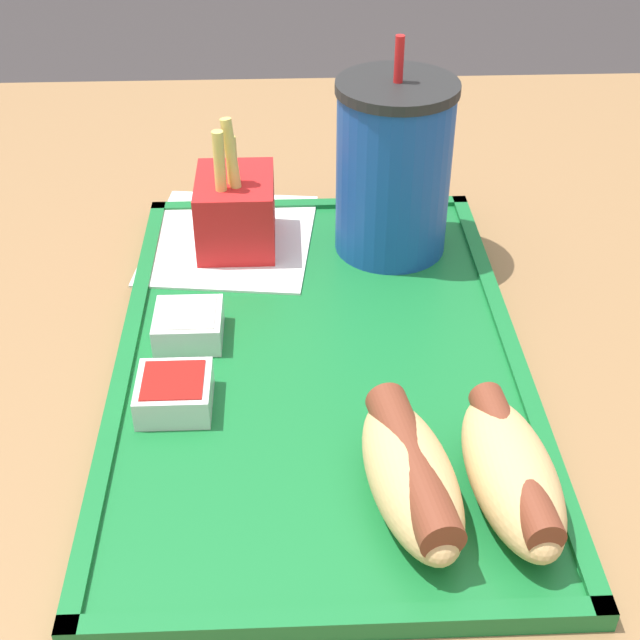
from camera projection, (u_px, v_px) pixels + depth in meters
name	position (u px, v px, depth m)	size (l,w,h in m)	color
food_tray	(320.00, 360.00, 0.63)	(0.45, 0.28, 0.01)	#197233
paper_napkin	(231.00, 239.00, 0.76)	(0.17, 0.15, 0.00)	white
soda_cup	(393.00, 168.00, 0.71)	(0.09, 0.09, 0.18)	#194CA5
hot_dog_far	(512.00, 472.00, 0.50)	(0.13, 0.06, 0.04)	#DBB270
hot_dog_near	(411.00, 474.00, 0.50)	(0.13, 0.07, 0.04)	#DBB270
fries_carton	(236.00, 210.00, 0.73)	(0.08, 0.06, 0.12)	red
sauce_cup_mayo	(189.00, 325.00, 0.64)	(0.05, 0.05, 0.02)	silver
sauce_cup_ketchup	(174.00, 392.00, 0.58)	(0.05, 0.05, 0.02)	silver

